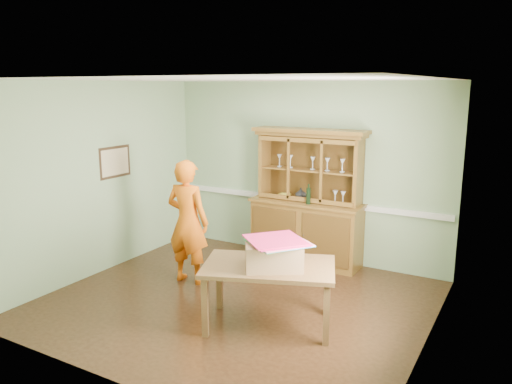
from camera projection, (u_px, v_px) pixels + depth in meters
The scene contains 14 objects.
floor at pixel (236, 302), 6.20m from camera, with size 4.50×4.50×0.00m, color #452916.
ceiling at pixel (234, 79), 5.63m from camera, with size 4.50×4.50×0.00m, color white.
wall_back at pixel (304, 171), 7.62m from camera, with size 4.50×4.50×0.00m, color #86A47B.
wall_left at pixel (99, 179), 7.00m from camera, with size 4.00×4.00×0.00m, color #86A47B.
wall_right at pixel (432, 220), 4.83m from camera, with size 4.00×4.00×0.00m, color #86A47B.
wall_front at pixel (110, 240), 4.21m from camera, with size 4.50×4.50×0.00m, color #86A47B.
chair_rail at pixel (303, 200), 7.69m from camera, with size 4.41×0.05×0.08m, color silver.
framed_map at pixel (115, 162), 7.20m from camera, with size 0.03×0.60×0.46m.
window_panel at pixel (425, 212), 4.55m from camera, with size 0.03×0.96×1.36m.
china_hutch at pixel (307, 216), 7.48m from camera, with size 1.72×0.57×2.02m.
dining_table at pixel (269, 272), 5.47m from camera, with size 1.64×1.31×0.71m.
cardboard_box at pixel (274, 255), 5.35m from camera, with size 0.60×0.48×0.28m, color #946B4C.
kite_stack at pixel (277, 241), 5.28m from camera, with size 0.79×0.79×0.04m.
person at pixel (188, 222), 6.68m from camera, with size 0.61×0.40×1.69m, color orange.
Camera 1 is at (3.06, -4.90, 2.62)m, focal length 35.00 mm.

